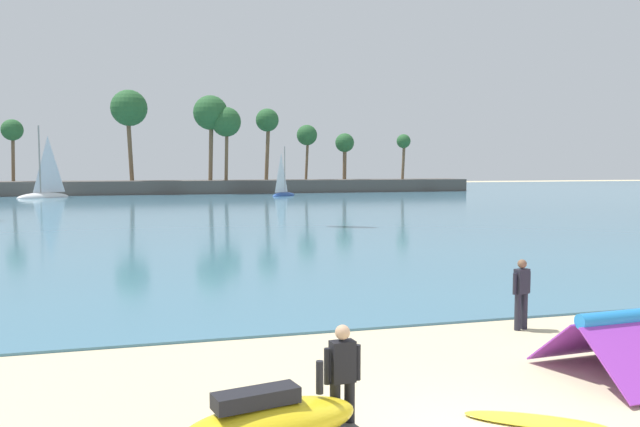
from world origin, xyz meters
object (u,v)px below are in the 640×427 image
object	(u,v)px
surfboard	(536,421)
person_rigging_by_gear	(342,379)
person_at_waterline	(521,292)
sailboat_far_left	(44,191)
watercraft_on_trailer	(270,427)
sailboat_mid_bay	(283,191)

from	to	relation	value
surfboard	person_rigging_by_gear	bearing A→B (deg)	29.28
person_at_waterline	sailboat_far_left	bearing A→B (deg)	106.41
watercraft_on_trailer	sailboat_mid_bay	xyz separation A→B (m)	(14.98, 69.00, 0.13)
person_rigging_by_gear	sailboat_mid_bay	size ratio (longest dim) A/B	0.26
surfboard	sailboat_far_left	size ratio (longest dim) A/B	0.24
sailboat_far_left	sailboat_mid_bay	bearing A→B (deg)	-6.22
person_rigging_by_gear	sailboat_mid_bay	distance (m)	69.94
person_at_waterline	sailboat_far_left	distance (m)	69.70
surfboard	sailboat_mid_bay	distance (m)	69.57
sailboat_mid_bay	person_at_waterline	bearing A→B (deg)	-97.15
sailboat_mid_bay	watercraft_on_trailer	bearing A→B (deg)	-102.25
sailboat_far_left	surfboard	bearing A→B (deg)	-76.81
watercraft_on_trailer	person_rigging_by_gear	bearing A→B (deg)	22.02
watercraft_on_trailer	surfboard	distance (m)	4.13
watercraft_on_trailer	person_rigging_by_gear	world-z (taller)	person_rigging_by_gear
person_at_waterline	surfboard	bearing A→B (deg)	-120.59
sailboat_far_left	person_at_waterline	bearing A→B (deg)	-73.59
person_at_waterline	sailboat_mid_bay	bearing A→B (deg)	82.85
sailboat_mid_bay	surfboard	bearing A→B (deg)	-99.00
person_at_waterline	sailboat_mid_bay	distance (m)	64.35
person_rigging_by_gear	person_at_waterline	bearing A→B (deg)	38.75
watercraft_on_trailer	person_rigging_by_gear	size ratio (longest dim) A/B	1.65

